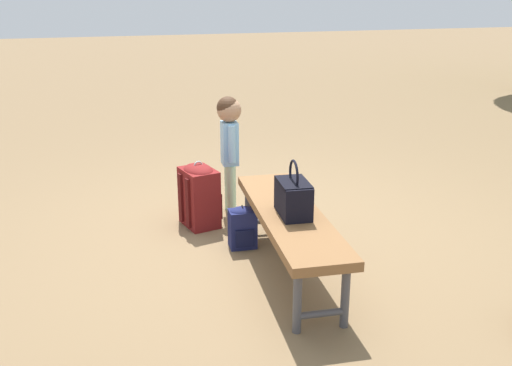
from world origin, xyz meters
TOP-DOWN VIEW (x-y plane):
  - ground_plane at (0.00, 0.00)m, footprint 40.00×40.00m
  - park_bench at (-0.69, 0.08)m, footprint 1.63×0.55m
  - handbag at (-0.75, 0.08)m, footprint 0.34×0.21m
  - child_standing at (0.55, 0.16)m, footprint 0.27×0.20m
  - backpack_large at (0.32, 0.48)m, footprint 0.37×0.33m
  - backpack_small at (-0.19, 0.26)m, footprint 0.19×0.21m

SIDE VIEW (x-z plane):
  - ground_plane at x=0.00m, z-range 0.00..0.00m
  - backpack_small at x=-0.19m, z-range 0.00..0.33m
  - backpack_large at x=0.32m, z-range 0.00..0.54m
  - park_bench at x=-0.69m, z-range 0.17..0.62m
  - handbag at x=-0.75m, z-range 0.39..0.76m
  - child_standing at x=0.55m, z-range 0.17..1.17m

